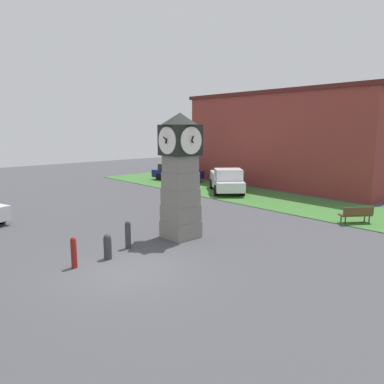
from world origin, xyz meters
TOP-DOWN VIEW (x-y plane):
  - ground_plane at (0.00, 0.00)m, footprint 76.08×76.08m
  - clock_tower at (-1.85, 3.87)m, footprint 1.80×1.77m
  - bollard_near_tower at (-1.49, -1.25)m, footprint 0.20×0.20m
  - bollard_mid_row at (-1.50, 0.06)m, footprint 0.29×0.29m
  - bollard_far_row at (-2.05, 1.28)m, footprint 0.23×0.23m
  - car_silver_hatch at (-15.65, 14.99)m, footprint 4.86×2.92m
  - pickup_truck at (-8.36, 13.78)m, footprint 5.08×4.64m
  - bench at (2.29, 11.90)m, footprint 1.34×1.62m
  - warehouse_blue_far at (-7.79, 21.32)m, footprint 17.82×8.29m
  - grass_verge_far at (0.71, 13.95)m, footprint 45.65×5.59m

SIDE VIEW (x-z plane):
  - ground_plane at x=0.00m, z-range 0.00..0.00m
  - grass_verge_far at x=0.71m, z-range 0.00..0.04m
  - bollard_mid_row at x=-1.50m, z-range 0.01..0.97m
  - bench at x=2.29m, z-range 0.07..0.97m
  - bollard_near_tower at x=-1.49m, z-range 0.01..1.12m
  - bollard_far_row at x=-2.05m, z-range 0.01..1.15m
  - car_silver_hatch at x=-15.65m, z-range 0.02..1.52m
  - pickup_truck at x=-8.36m, z-range 0.00..1.85m
  - clock_tower at x=-1.85m, z-range 0.10..5.51m
  - warehouse_blue_far at x=-7.79m, z-range 0.01..7.63m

